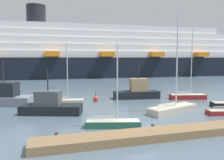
{
  "coord_description": "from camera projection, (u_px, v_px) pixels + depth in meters",
  "views": [
    {
      "loc": [
        -7.88,
        -18.06,
        5.8
      ],
      "look_at": [
        0.0,
        9.03,
        3.13
      ],
      "focal_mm": 37.03,
      "sensor_mm": 36.0,
      "label": 1
    }
  ],
  "objects": [
    {
      "name": "channel_buoy_1",
      "position": [
        96.0,
        98.0,
        31.27
      ],
      "size": [
        0.73,
        0.73,
        1.42
      ],
      "color": "red",
      "rests_on": "ground_plane"
    },
    {
      "name": "dock_pier",
      "position": [
        159.0,
        134.0,
        16.82
      ],
      "size": [
        18.14,
        2.16,
        0.72
      ],
      "color": "olive",
      "rests_on": "ground_plane"
    },
    {
      "name": "sailboat_2",
      "position": [
        65.0,
        100.0,
        29.9
      ],
      "size": [
        5.05,
        2.04,
        7.72
      ],
      "rotation": [
        0.0,
        0.0,
        -0.16
      ],
      "color": "#BCB29E",
      "rests_on": "ground_plane"
    },
    {
      "name": "fishing_boat_0",
      "position": [
        2.0,
        97.0,
        28.49
      ],
      "size": [
        8.04,
        4.87,
        5.51
      ],
      "rotation": [
        0.0,
        0.0,
        -0.32
      ],
      "color": "gray",
      "rests_on": "ground_plane"
    },
    {
      "name": "sailboat_5",
      "position": [
        113.0,
        123.0,
        19.43
      ],
      "size": [
        4.8,
        2.39,
        7.08
      ],
      "rotation": [
        0.0,
        0.0,
        -0.27
      ],
      "color": "#2D6B51",
      "rests_on": "ground_plane"
    },
    {
      "name": "sailboat_4",
      "position": [
        173.0,
        108.0,
        24.74
      ],
      "size": [
        6.47,
        3.7,
        10.45
      ],
      "rotation": [
        0.0,
        0.0,
        0.34
      ],
      "color": "#BCB29E",
      "rests_on": "ground_plane"
    },
    {
      "name": "sailboat_3",
      "position": [
        188.0,
        96.0,
        32.8
      ],
      "size": [
        5.22,
        2.48,
        9.97
      ],
      "rotation": [
        0.0,
        0.0,
        -0.23
      ],
      "color": "maroon",
      "rests_on": "ground_plane"
    },
    {
      "name": "cruise_ship",
      "position": [
        101.0,
        55.0,
        73.47
      ],
      "size": [
        109.61,
        20.66,
        21.27
      ],
      "rotation": [
        0.0,
        0.0,
        -0.04
      ],
      "color": "black",
      "rests_on": "ground_plane"
    },
    {
      "name": "ground_plane",
      "position": [
        141.0,
        125.0,
        20.0
      ],
      "size": [
        600.0,
        600.0,
        0.0
      ],
      "primitive_type": "plane",
      "color": "slate"
    },
    {
      "name": "fishing_boat_2",
      "position": [
        50.0,
        106.0,
        24.04
      ],
      "size": [
        6.6,
        4.01,
        4.63
      ],
      "rotation": [
        0.0,
        0.0,
        2.82
      ],
      "color": "black",
      "rests_on": "ground_plane"
    },
    {
      "name": "fishing_boat_1",
      "position": [
        137.0,
        91.0,
        33.37
      ],
      "size": [
        6.75,
        2.86,
        5.18
      ],
      "rotation": [
        0.0,
        0.0,
        -0.13
      ],
      "color": "black",
      "rests_on": "ground_plane"
    }
  ]
}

